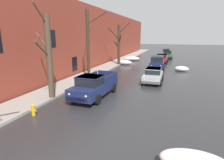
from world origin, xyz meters
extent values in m
cube|color=gray|center=(-5.73, 18.00, 0.08)|extent=(2.60, 80.00, 0.16)
cube|color=brown|center=(-7.53, 18.00, 4.23)|extent=(0.60, 80.00, 8.45)
cube|color=black|center=(-7.24, 16.28, 1.36)|extent=(0.08, 1.10, 1.60)
cube|color=black|center=(-7.24, 12.31, 4.27)|extent=(0.08, 1.10, 1.60)
ellipsoid|color=white|center=(-3.66, 15.79, 0.39)|extent=(1.89, 0.97, 0.78)
ellipsoid|color=white|center=(-3.54, 15.84, 0.26)|extent=(0.64, 0.53, 0.53)
ellipsoid|color=white|center=(-3.79, 26.10, 0.38)|extent=(2.20, 0.94, 0.75)
ellipsoid|color=white|center=(-3.98, 26.03, 0.20)|extent=(0.49, 0.41, 0.41)
ellipsoid|color=white|center=(4.63, 23.04, 0.33)|extent=(1.74, 1.09, 0.67)
ellipsoid|color=white|center=(4.13, 23.12, 0.29)|extent=(0.71, 0.59, 0.59)
ellipsoid|color=white|center=(4.15, 23.03, 0.24)|extent=(0.58, 0.48, 0.48)
ellipsoid|color=white|center=(-3.87, 31.47, 0.38)|extent=(2.78, 1.13, 0.76)
ellipsoid|color=white|center=(-4.23, 31.57, 0.22)|extent=(0.52, 0.43, 0.43)
cylinder|color=#4C3D2D|center=(-4.65, 8.26, 3.00)|extent=(0.42, 0.42, 6.01)
cylinder|color=#4C3D2D|center=(-5.43, 8.64, 4.18)|extent=(1.69, 0.90, 1.32)
cylinder|color=#4C3D2D|center=(-4.65, 7.68, 5.94)|extent=(0.12, 1.24, 1.34)
cylinder|color=#4C3D2D|center=(-5.24, 9.04, 4.26)|extent=(1.32, 1.68, 1.68)
cylinder|color=#4C3D2D|center=(-4.68, 7.66, 3.69)|extent=(0.23, 1.31, 1.18)
cylinder|color=#382B1E|center=(-4.65, 14.59, 3.50)|extent=(0.32, 0.32, 7.00)
cylinder|color=#382B1E|center=(-4.80, 15.19, 5.69)|extent=(0.41, 1.28, 1.04)
cylinder|color=#382B1E|center=(-3.71, 14.75, 6.20)|extent=(1.94, 0.43, 1.19)
cylinder|color=#382B1E|center=(-4.71, 15.37, 5.15)|extent=(0.24, 1.62, 1.10)
cylinder|color=#382B1E|center=(-4.93, 15.34, 6.60)|extent=(0.68, 1.60, 1.38)
cylinder|color=#382B1E|center=(-4.65, 25.45, 3.04)|extent=(0.43, 0.43, 6.08)
cylinder|color=#382B1E|center=(-5.24, 24.85, 4.77)|extent=(1.39, 1.40, 1.74)
cylinder|color=#382B1E|center=(-3.80, 25.41, 5.65)|extent=(1.79, 0.21, 1.68)
cylinder|color=#382B1E|center=(-4.38, 25.07, 4.02)|extent=(0.72, 0.94, 1.15)
cylinder|color=#382B1E|center=(-5.19, 25.88, 3.27)|extent=(1.26, 1.05, 1.10)
cube|color=navy|center=(-1.88, 9.82, 0.74)|extent=(2.08, 5.23, 0.76)
cube|color=black|center=(-1.91, 9.10, 1.44)|extent=(1.72, 1.71, 0.64)
cube|color=navy|center=(-1.91, 9.10, 1.72)|extent=(1.76, 1.77, 0.08)
cube|color=navy|center=(-0.95, 10.82, 1.34)|extent=(0.20, 2.48, 0.44)
cube|color=navy|center=(-2.73, 10.89, 1.34)|extent=(0.20, 2.48, 0.44)
cube|color=navy|center=(-1.78, 12.35, 1.34)|extent=(1.78, 0.17, 0.44)
cube|color=#B7B7BC|center=(-1.98, 7.31, 0.54)|extent=(1.79, 0.19, 0.32)
sphere|color=white|center=(-1.37, 7.24, 0.86)|extent=(0.16, 0.16, 0.16)
sphere|color=white|center=(-2.59, 7.29, 0.86)|extent=(0.16, 0.16, 0.16)
cylinder|color=black|center=(-0.98, 8.24, 0.36)|extent=(0.25, 0.73, 0.72)
cylinder|color=black|center=(-2.90, 8.32, 0.36)|extent=(0.25, 0.73, 0.72)
cylinder|color=black|center=(-0.86, 11.33, 0.36)|extent=(0.25, 0.73, 0.72)
cylinder|color=black|center=(-2.77, 11.41, 0.36)|extent=(0.25, 0.73, 0.72)
cube|color=#B7B7BC|center=(1.79, 15.78, 0.60)|extent=(1.68, 3.92, 0.60)
cube|color=black|center=(1.79, 15.98, 1.16)|extent=(1.43, 2.04, 0.52)
cube|color=#B7B7BC|center=(1.79, 15.98, 1.39)|extent=(1.47, 2.08, 0.06)
cube|color=#525254|center=(1.80, 13.88, 0.42)|extent=(1.62, 0.13, 0.22)
cube|color=#525254|center=(1.78, 17.68, 0.42)|extent=(1.62, 0.13, 0.22)
cylinder|color=black|center=(2.65, 14.57, 0.30)|extent=(0.18, 0.60, 0.60)
cylinder|color=black|center=(0.95, 14.56, 0.30)|extent=(0.18, 0.60, 0.60)
cylinder|color=black|center=(2.63, 17.00, 0.30)|extent=(0.18, 0.60, 0.60)
cylinder|color=black|center=(0.94, 16.99, 0.30)|extent=(0.18, 0.60, 0.60)
sphere|color=silver|center=(2.34, 13.85, 0.68)|extent=(0.14, 0.14, 0.14)
sphere|color=silver|center=(1.27, 13.84, 0.68)|extent=(0.14, 0.14, 0.14)
cube|color=navy|center=(1.41, 23.58, 0.74)|extent=(1.96, 4.42, 0.80)
cube|color=black|center=(1.40, 23.63, 1.48)|extent=(1.65, 3.10, 0.68)
cube|color=navy|center=(1.40, 23.63, 1.79)|extent=(1.69, 3.16, 0.06)
cube|color=black|center=(1.49, 21.46, 0.46)|extent=(1.75, 0.19, 0.22)
cube|color=black|center=(1.32, 25.71, 0.46)|extent=(1.75, 0.19, 0.22)
cylinder|color=black|center=(2.37, 22.28, 0.34)|extent=(0.21, 0.69, 0.68)
cylinder|color=black|center=(0.55, 22.20, 0.34)|extent=(0.21, 0.69, 0.68)
cylinder|color=black|center=(2.26, 24.97, 0.34)|extent=(0.21, 0.69, 0.68)
cylinder|color=black|center=(0.44, 24.89, 0.34)|extent=(0.21, 0.69, 0.68)
sphere|color=silver|center=(2.07, 21.46, 0.82)|extent=(0.14, 0.14, 0.14)
sphere|color=silver|center=(0.92, 21.41, 0.82)|extent=(0.14, 0.14, 0.14)
cube|color=red|center=(1.50, 30.18, 0.60)|extent=(1.94, 4.28, 0.60)
cube|color=black|center=(1.51, 30.39, 1.16)|extent=(1.62, 2.24, 0.52)
cube|color=red|center=(1.51, 30.39, 1.39)|extent=(1.65, 2.29, 0.06)
cube|color=#520B0B|center=(1.43, 28.12, 0.42)|extent=(1.76, 0.18, 0.22)
cube|color=#520B0B|center=(1.57, 32.23, 0.42)|extent=(1.76, 0.18, 0.22)
cylinder|color=black|center=(2.37, 28.84, 0.30)|extent=(0.20, 0.61, 0.60)
cylinder|color=black|center=(0.54, 28.90, 0.30)|extent=(0.20, 0.61, 0.60)
cylinder|color=black|center=(2.46, 31.45, 0.30)|extent=(0.20, 0.61, 0.60)
cylinder|color=black|center=(0.63, 31.51, 0.30)|extent=(0.20, 0.61, 0.60)
sphere|color=silver|center=(2.01, 28.07, 0.68)|extent=(0.14, 0.14, 0.14)
sphere|color=silver|center=(0.85, 28.11, 0.68)|extent=(0.14, 0.14, 0.14)
cube|color=#1E5633|center=(2.08, 37.36, 0.60)|extent=(2.02, 4.47, 0.60)
cube|color=black|center=(2.06, 37.58, 1.16)|extent=(1.61, 2.37, 0.52)
cube|color=#1E5633|center=(2.06, 37.58, 1.39)|extent=(1.65, 2.42, 0.06)
cube|color=black|center=(2.26, 35.25, 0.42)|extent=(1.63, 0.26, 0.22)
cube|color=black|center=(1.90, 39.47, 0.42)|extent=(1.63, 0.26, 0.22)
cylinder|color=black|center=(3.04, 36.09, 0.30)|extent=(0.23, 0.61, 0.60)
cylinder|color=black|center=(1.35, 35.95, 0.30)|extent=(0.23, 0.61, 0.60)
cylinder|color=black|center=(2.81, 38.77, 0.30)|extent=(0.23, 0.61, 0.60)
cylinder|color=black|center=(1.12, 38.63, 0.30)|extent=(0.23, 0.61, 0.60)
sphere|color=silver|center=(2.80, 35.26, 0.68)|extent=(0.14, 0.14, 0.14)
sphere|color=silver|center=(1.73, 35.17, 0.68)|extent=(0.14, 0.14, 0.14)
cube|color=slate|center=(1.50, 43.01, 0.60)|extent=(1.78, 4.45, 0.60)
cube|color=black|center=(1.51, 43.23, 1.16)|extent=(1.47, 2.34, 0.52)
cube|color=slate|center=(1.51, 43.23, 1.39)|extent=(1.51, 2.38, 0.06)
cube|color=#303032|center=(1.42, 40.87, 0.42)|extent=(1.58, 0.18, 0.22)
cube|color=#303032|center=(1.58, 45.16, 0.42)|extent=(1.58, 0.18, 0.22)
cylinder|color=black|center=(2.27, 41.62, 0.30)|extent=(0.20, 0.61, 0.60)
cylinder|color=black|center=(0.62, 41.68, 0.30)|extent=(0.20, 0.61, 0.60)
cylinder|color=black|center=(2.38, 44.35, 0.30)|extent=(0.20, 0.61, 0.60)
cylinder|color=black|center=(0.72, 44.41, 0.30)|extent=(0.20, 0.61, 0.60)
sphere|color=silver|center=(1.94, 40.82, 0.68)|extent=(0.14, 0.14, 0.14)
sphere|color=silver|center=(0.89, 40.86, 0.68)|extent=(0.14, 0.14, 0.14)
cylinder|color=gold|center=(-3.89, 5.39, 0.28)|extent=(0.22, 0.22, 0.55)
sphere|color=gold|center=(-3.89, 5.39, 0.61)|extent=(0.21, 0.21, 0.21)
cylinder|color=gold|center=(-4.05, 5.39, 0.30)|extent=(0.10, 0.09, 0.09)
cylinder|color=gold|center=(-3.73, 5.39, 0.30)|extent=(0.10, 0.09, 0.09)
camera|label=1|loc=(3.84, -3.10, 4.62)|focal=30.70mm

